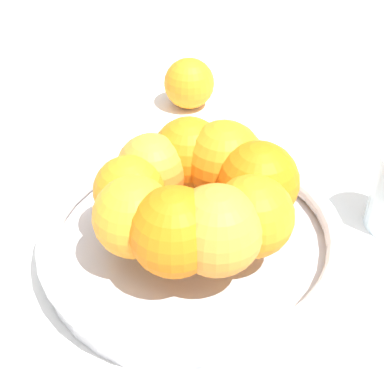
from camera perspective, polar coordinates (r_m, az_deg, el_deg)
ground_plane at (r=0.56m, az=0.00°, el=-6.48°), size 4.00×4.00×0.00m
fruit_bowl at (r=0.55m, az=0.00°, el=-4.91°), size 0.31×0.31×0.04m
orange_pile at (r=0.51m, az=0.55°, el=-0.12°), size 0.20×0.20×0.08m
stray_orange at (r=0.80m, az=-0.31°, el=11.51°), size 0.07×0.07×0.07m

